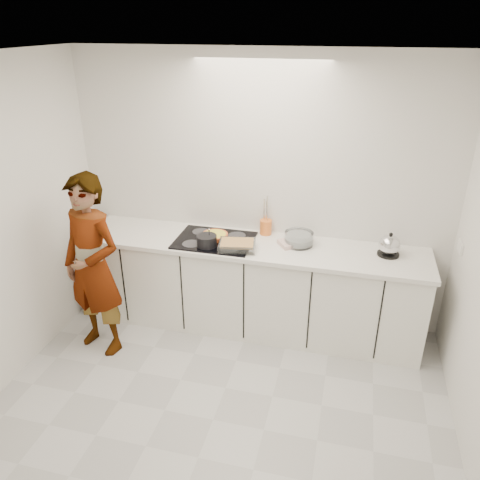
% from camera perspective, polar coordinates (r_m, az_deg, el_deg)
% --- Properties ---
extents(floor, '(3.60, 3.20, 0.00)m').
position_cam_1_polar(floor, '(3.87, -3.30, -21.04)').
color(floor, silver).
rests_on(floor, ground).
extents(ceiling, '(3.60, 3.20, 0.00)m').
position_cam_1_polar(ceiling, '(2.68, -4.77, 20.98)').
color(ceiling, white).
rests_on(ceiling, wall_back).
extents(wall_back, '(3.60, 0.00, 2.60)m').
position_cam_1_polar(wall_back, '(4.48, 2.35, 5.75)').
color(wall_back, silver).
rests_on(wall_back, ground).
extents(base_cabinets, '(3.20, 0.58, 0.87)m').
position_cam_1_polar(base_cabinets, '(4.57, 1.32, -5.85)').
color(base_cabinets, white).
rests_on(base_cabinets, floor).
extents(countertop, '(3.24, 0.64, 0.04)m').
position_cam_1_polar(countertop, '(4.35, 1.38, -0.72)').
color(countertop, white).
rests_on(countertop, base_cabinets).
extents(hob, '(0.72, 0.54, 0.01)m').
position_cam_1_polar(hob, '(4.40, -3.12, -0.02)').
color(hob, black).
rests_on(hob, countertop).
extents(tart_dish, '(0.27, 0.27, 0.04)m').
position_cam_1_polar(tart_dish, '(4.43, -3.09, 0.56)').
color(tart_dish, '#CC5426').
rests_on(tart_dish, hob).
extents(saucepan, '(0.19, 0.19, 0.18)m').
position_cam_1_polar(saucepan, '(4.26, -4.08, -0.08)').
color(saucepan, black).
rests_on(saucepan, hob).
extents(baking_dish, '(0.36, 0.29, 0.06)m').
position_cam_1_polar(baking_dish, '(4.21, -0.35, -0.59)').
color(baking_dish, silver).
rests_on(baking_dish, hob).
extents(mixing_bowl, '(0.34, 0.34, 0.12)m').
position_cam_1_polar(mixing_bowl, '(4.34, 7.18, 0.11)').
color(mixing_bowl, silver).
rests_on(mixing_bowl, countertop).
extents(tea_towel, '(0.30, 0.28, 0.04)m').
position_cam_1_polar(tea_towel, '(4.34, 6.43, -0.34)').
color(tea_towel, white).
rests_on(tea_towel, countertop).
extents(kettle, '(0.24, 0.24, 0.22)m').
position_cam_1_polar(kettle, '(4.30, 17.74, -0.67)').
color(kettle, black).
rests_on(kettle, countertop).
extents(utensil_crock, '(0.15, 0.15, 0.14)m').
position_cam_1_polar(utensil_crock, '(4.52, 3.16, 1.59)').
color(utensil_crock, orange).
rests_on(utensil_crock, countertop).
extents(cook, '(0.70, 0.55, 1.68)m').
position_cam_1_polar(cook, '(4.29, -17.50, -3.14)').
color(cook, white).
rests_on(cook, floor).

